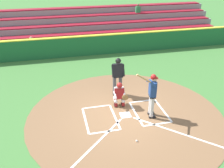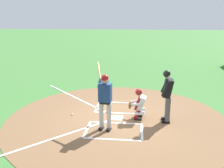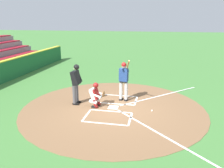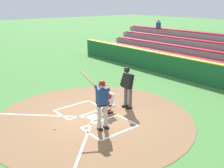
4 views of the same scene
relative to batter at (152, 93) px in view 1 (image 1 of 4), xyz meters
The scene contains 9 objects.
ground_plane 1.50m from the batter, 17.63° to the right, with size 120.00×120.00×0.00m, color #427A38.
dirt_circle 1.49m from the batter, 17.63° to the right, with size 8.00×8.00×0.01m, color brown.
home_plate_and_chalk 1.56m from the batter, 30.50° to the left, with size 7.93×4.91×0.01m.
batter is the anchor object (origin of this frame).
catcher 1.57m from the batter, 47.16° to the right, with size 0.59×0.65×1.13m.
plate_umpire 2.22m from the batter, 67.49° to the right, with size 0.59×0.42×1.86m.
baseball 2.04m from the batter, 53.13° to the left, with size 0.07×0.07×0.07m, color white.
backstop_wall 7.88m from the batter, 82.92° to the right, with size 22.00×0.36×1.31m.
bleacher_stand 11.12m from the batter, 84.98° to the right, with size 20.00×4.25×3.00m.
Camera 1 is at (2.57, 8.38, 5.84)m, focal length 40.74 mm.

